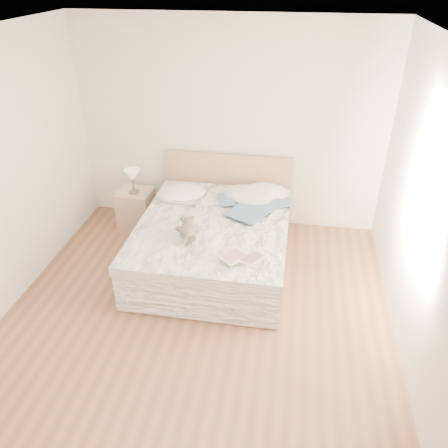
{
  "coord_description": "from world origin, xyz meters",
  "views": [
    {
      "loc": [
        0.84,
        -3.14,
        3.19
      ],
      "look_at": [
        0.14,
        1.05,
        0.62
      ],
      "focal_mm": 35.0,
      "sensor_mm": 36.0,
      "label": 1
    }
  ],
  "objects": [
    {
      "name": "table_lamp",
      "position": [
        -1.19,
        1.75,
        0.79
      ],
      "size": [
        0.26,
        0.26,
        0.32
      ],
      "color": "#504A46",
      "rests_on": "nightstand"
    },
    {
      "name": "ceiling",
      "position": [
        0.0,
        0.0,
        2.7
      ],
      "size": [
        4.0,
        4.5,
        0.0
      ],
      "primitive_type": "cube",
      "color": "white",
      "rests_on": "ground"
    },
    {
      "name": "pillow_middle",
      "position": [
        0.33,
        1.76,
        0.64
      ],
      "size": [
        0.76,
        0.63,
        0.2
      ],
      "primitive_type": "ellipsoid",
      "rotation": [
        0.0,
        0.0,
        -0.29
      ],
      "color": "silver",
      "rests_on": "bed"
    },
    {
      "name": "pillow_left",
      "position": [
        -0.52,
        1.68,
        0.64
      ],
      "size": [
        0.76,
        0.69,
        0.19
      ],
      "primitive_type": "ellipsoid",
      "rotation": [
        0.0,
        0.0,
        0.5
      ],
      "color": "white",
      "rests_on": "bed"
    },
    {
      "name": "wall_right",
      "position": [
        2.0,
        0.0,
        1.35
      ],
      "size": [
        0.02,
        4.5,
        2.7
      ],
      "primitive_type": "cube",
      "color": "white",
      "rests_on": "ground"
    },
    {
      "name": "blouse",
      "position": [
        0.41,
        1.43,
        0.63
      ],
      "size": [
        0.91,
        0.93,
        0.03
      ],
      "primitive_type": null,
      "rotation": [
        0.0,
        0.0,
        -0.46
      ],
      "color": "#365470",
      "rests_on": "bed"
    },
    {
      "name": "photo_book",
      "position": [
        -0.46,
        1.52,
        0.63
      ],
      "size": [
        0.36,
        0.3,
        0.02
      ],
      "primitive_type": "cube",
      "rotation": [
        0.0,
        0.0,
        0.35
      ],
      "color": "silver",
      "rests_on": "bed"
    },
    {
      "name": "bed",
      "position": [
        0.0,
        1.19,
        0.31
      ],
      "size": [
        1.72,
        2.14,
        1.0
      ],
      "color": "#A17F60",
      "rests_on": "floor"
    },
    {
      "name": "wall_back",
      "position": [
        0.0,
        2.25,
        1.35
      ],
      "size": [
        4.0,
        0.02,
        2.7
      ],
      "primitive_type": "cube",
      "color": "white",
      "rests_on": "ground"
    },
    {
      "name": "teddy_bear",
      "position": [
        -0.2,
        0.71,
        0.65
      ],
      "size": [
        0.31,
        0.37,
        0.16
      ],
      "primitive_type": null,
      "rotation": [
        0.0,
        0.0,
        0.35
      ],
      "color": "brown",
      "rests_on": "bed"
    },
    {
      "name": "nightstand",
      "position": [
        -1.2,
        1.78,
        0.28
      ],
      "size": [
        0.46,
        0.42,
        0.56
      ],
      "primitive_type": "cube",
      "rotation": [
        0.0,
        0.0,
        -0.03
      ],
      "color": "tan",
      "rests_on": "floor"
    },
    {
      "name": "pillow_right",
      "position": [
        0.55,
        1.91,
        0.64
      ],
      "size": [
        0.62,
        0.48,
        0.17
      ],
      "primitive_type": "ellipsoid",
      "rotation": [
        0.0,
        0.0,
        -0.14
      ],
      "color": "white",
      "rests_on": "bed"
    },
    {
      "name": "floor",
      "position": [
        0.0,
        0.0,
        0.0
      ],
      "size": [
        4.0,
        4.5,
        0.0
      ],
      "primitive_type": "cube",
      "color": "brown",
      "rests_on": "ground"
    },
    {
      "name": "window",
      "position": [
        1.99,
        0.3,
        1.45
      ],
      "size": [
        0.02,
        1.3,
        1.1
      ],
      "primitive_type": "cube",
      "color": "white",
      "rests_on": "wall_right"
    },
    {
      "name": "childrens_book",
      "position": [
        0.44,
        0.42,
        0.63
      ],
      "size": [
        0.47,
        0.44,
        0.03
      ],
      "primitive_type": "cube",
      "rotation": [
        0.0,
        0.0,
        -0.62
      ],
      "color": "#FFEECB",
      "rests_on": "bed"
    }
  ]
}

